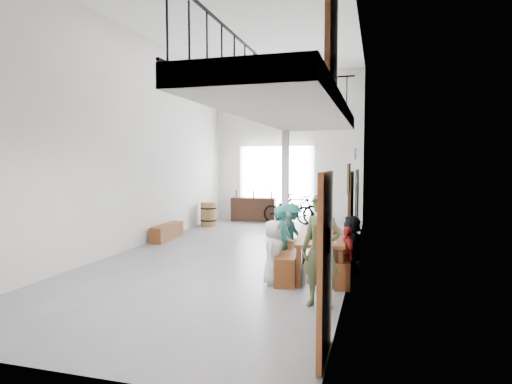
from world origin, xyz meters
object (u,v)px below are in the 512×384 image
(bicycle_near, at_px, (289,210))
(host_standing, at_px, (321,251))
(serving_counter, at_px, (254,209))
(bench_inner, at_px, (290,260))
(tasting_table, at_px, (321,239))
(side_bench, at_px, (167,232))
(oak_barrel, at_px, (209,214))

(bicycle_near, bearing_deg, host_standing, -158.19)
(serving_counter, bearing_deg, bicycle_near, -17.46)
(bench_inner, relative_size, host_standing, 1.30)
(serving_counter, xyz_separation_m, host_standing, (3.65, -8.88, 0.43))
(tasting_table, relative_size, bench_inner, 0.97)
(bench_inner, xyz_separation_m, serving_counter, (-2.79, 7.02, 0.18))
(side_bench, height_order, host_standing, host_standing)
(tasting_table, relative_size, bicycle_near, 1.14)
(oak_barrel, bearing_deg, host_standing, -56.54)
(tasting_table, bearing_deg, oak_barrel, 123.62)
(tasting_table, distance_m, host_standing, 1.86)
(side_bench, bearing_deg, tasting_table, -29.65)
(bench_inner, xyz_separation_m, oak_barrel, (-3.92, 5.37, 0.16))
(serving_counter, relative_size, bicycle_near, 0.87)
(bench_inner, bearing_deg, host_standing, -72.01)
(tasting_table, height_order, oak_barrel, oak_barrel)
(side_bench, height_order, oak_barrel, oak_barrel)
(side_bench, bearing_deg, serving_counter, 73.45)
(bench_inner, height_order, bicycle_near, bicycle_near)
(bicycle_near, bearing_deg, tasting_table, -156.27)
(host_standing, bearing_deg, serving_counter, 130.78)
(bench_inner, xyz_separation_m, side_bench, (-4.09, 2.66, -0.04))
(bench_inner, distance_m, side_bench, 4.88)
(bicycle_near, bearing_deg, oak_barrel, 124.50)
(oak_barrel, relative_size, host_standing, 0.48)
(bench_inner, height_order, oak_barrel, oak_barrel)
(side_bench, xyz_separation_m, host_standing, (4.94, -4.52, 0.65))
(tasting_table, xyz_separation_m, host_standing, (0.24, -1.84, 0.16))
(serving_counter, bearing_deg, tasting_table, -68.15)
(side_bench, relative_size, oak_barrel, 1.87)
(side_bench, xyz_separation_m, bicycle_near, (2.70, 4.02, 0.28))
(oak_barrel, xyz_separation_m, bicycle_near, (2.53, 1.31, 0.09))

